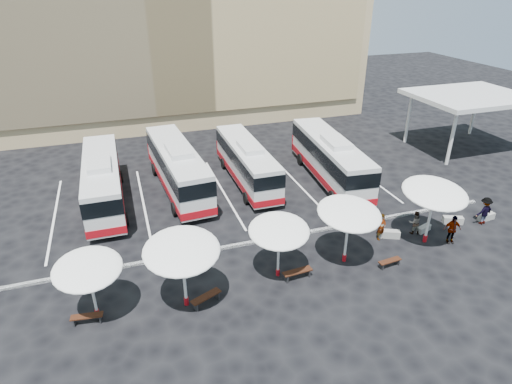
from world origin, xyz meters
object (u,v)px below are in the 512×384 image
object	(u,v)px
sunshade_0	(88,269)
wood_bench_2	(297,273)
sunshade_2	(279,231)
bus_2	(247,161)
wood_bench_3	(390,262)
passenger_1	(415,223)
sunshade_4	(435,193)
conc_bench_0	(389,234)
conc_bench_3	(486,217)
passenger_2	(452,229)
sunshade_1	(182,251)
bus_3	(330,157)
wood_bench_0	(87,317)
sunshade_3	(349,213)
conc_bench_1	(424,229)
wood_bench_1	(206,298)
passenger_3	(484,211)
passenger_0	(382,227)
bus_1	(177,166)
bus_0	(103,179)
conc_bench_2	(453,220)

from	to	relation	value
sunshade_0	wood_bench_2	bearing A→B (deg)	-2.27
sunshade_2	wood_bench_2	xyz separation A→B (m)	(0.91, -0.60, -2.49)
bus_2	wood_bench_3	world-z (taller)	bus_2
sunshade_2	passenger_1	bearing A→B (deg)	7.51
sunshade_4	conc_bench_0	xyz separation A→B (m)	(-1.83, 1.13, -3.15)
conc_bench_0	conc_bench_3	size ratio (longest dim) A/B	1.07
conc_bench_0	sunshade_0	bearing A→B (deg)	-174.88
conc_bench_3	passenger_2	size ratio (longest dim) A/B	0.64
sunshade_1	passenger_2	bearing A→B (deg)	1.51
bus_3	wood_bench_0	size ratio (longest dim) A/B	7.96
wood_bench_3	passenger_2	distance (m)	5.11
bus_2	sunshade_0	bearing A→B (deg)	-132.64
bus_3	sunshade_0	size ratio (longest dim) A/B	3.29
sunshade_3	conc_bench_1	world-z (taller)	sunshade_3
wood_bench_1	passenger_3	distance (m)	19.29
sunshade_2	sunshade_4	xyz separation A→B (m)	(9.90, 0.25, 0.50)
sunshade_1	wood_bench_2	world-z (taller)	sunshade_1
bus_2	passenger_0	world-z (taller)	bus_2
wood_bench_2	conc_bench_1	world-z (taller)	wood_bench_2
sunshade_1	wood_bench_2	distance (m)	6.75
bus_2	sunshade_1	size ratio (longest dim) A/B	2.78
conc_bench_0	passenger_3	size ratio (longest dim) A/B	0.67
sunshade_1	bus_2	bearing A→B (deg)	60.83
bus_1	wood_bench_0	world-z (taller)	bus_1
wood_bench_2	passenger_0	xyz separation A→B (m)	(6.53, 2.02, 0.50)
sunshade_0	passenger_2	xyz separation A→B (m)	(20.76, -0.13, -1.86)
bus_3	sunshade_1	xyz separation A→B (m)	(-13.58, -11.17, 1.33)
sunshade_2	conc_bench_3	distance (m)	15.86
conc_bench_0	passenger_1	size ratio (longest dim) A/B	0.81
bus_0	wood_bench_0	xyz separation A→B (m)	(-1.07, -12.48, -1.51)
bus_1	passenger_3	xyz separation A→B (m)	(18.35, -11.55, -0.96)
wood_bench_3	passenger_2	size ratio (longest dim) A/B	0.76
wood_bench_2	conc_bench_2	distance (m)	12.38
wood_bench_0	passenger_0	size ratio (longest dim) A/B	0.85
sunshade_0	conc_bench_0	distance (m)	17.79
sunshade_1	passenger_3	bearing A→B (deg)	4.68
sunshade_3	conc_bench_0	xyz separation A→B (m)	(3.93, 1.34, -2.93)
sunshade_2	bus_2	bearing A→B (deg)	80.73
conc_bench_0	passenger_2	bearing A→B (deg)	-27.87
sunshade_1	sunshade_4	world-z (taller)	sunshade_4
sunshade_4	conc_bench_2	world-z (taller)	sunshade_4
sunshade_2	passenger_2	bearing A→B (deg)	-1.62
conc_bench_1	bus_3	bearing A→B (deg)	103.72
wood_bench_3	passenger_2	xyz separation A→B (m)	(4.98, 0.94, 0.61)
wood_bench_1	conc_bench_2	size ratio (longest dim) A/B	1.31
bus_0	passenger_2	xyz separation A→B (m)	(20.12, -12.25, -0.92)
bus_2	passenger_0	distance (m)	12.05
sunshade_1	conc_bench_2	bearing A→B (deg)	7.09
conc_bench_1	conc_bench_2	xyz separation A→B (m)	(2.50, 0.25, 0.04)
passenger_1	wood_bench_2	bearing A→B (deg)	31.70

